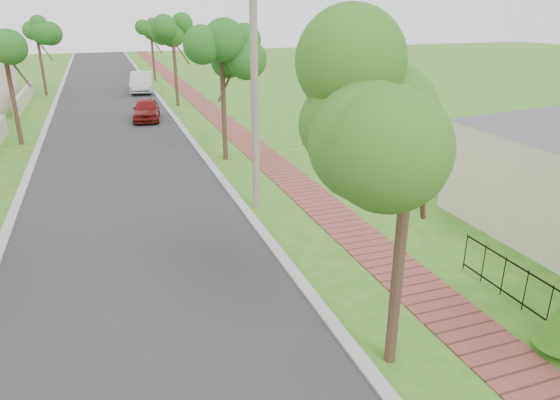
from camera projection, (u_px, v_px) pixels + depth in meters
road at (118, 146)px, 24.59m from camera, size 7.00×120.00×0.02m
kerb_right at (191, 140)px, 25.73m from camera, size 0.30×120.00×0.10m
kerb_left at (37, 153)px, 23.45m from camera, size 0.30×120.00×0.10m
sidewalk at (240, 136)px, 26.54m from camera, size 1.50×120.00×0.03m
street_trees at (105, 42)px, 29.03m from camera, size 10.70×37.65×5.89m
parked_car_red at (146, 110)px, 30.10m from camera, size 2.00×3.96×1.29m
parked_car_white at (142, 82)px, 40.26m from camera, size 2.33×4.97×1.57m
near_tree at (413, 117)px, 7.93m from camera, size 2.30×2.30×5.91m
utility_pole at (254, 76)px, 15.51m from camera, size 1.20×0.24×8.64m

